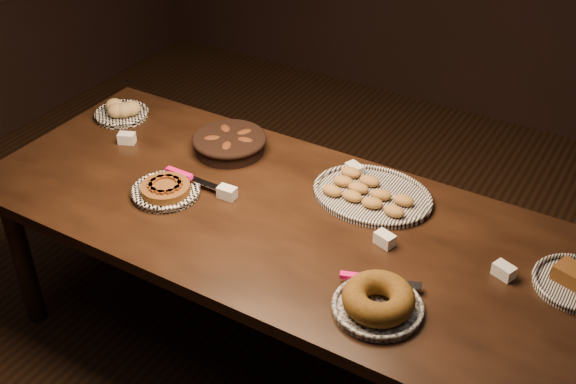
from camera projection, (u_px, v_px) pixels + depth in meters
The scene contains 8 objects.
ground at pixel (285, 355), 3.09m from camera, with size 5.00×5.00×0.00m, color black.
buffet_table at pixel (284, 231), 2.70m from camera, with size 2.40×1.00×0.75m.
apple_tart_plate at pixel (166, 190), 2.76m from camera, with size 0.32×0.27×0.05m.
madeleine_platter at pixel (370, 194), 2.74m from camera, with size 0.47×0.38×0.05m.
bundt_cake_plate at pixel (378, 301), 2.23m from camera, with size 0.31×0.31×0.09m.
croissant_basket at pixel (230, 142), 3.00m from camera, with size 0.35×0.35×0.08m.
bread_roll_plate at pixel (122, 111), 3.25m from camera, with size 0.24×0.24×0.08m.
tent_cards at pixel (309, 198), 2.71m from camera, with size 1.72×0.45×0.04m.
Camera 1 is at (1.11, -1.82, 2.34)m, focal length 45.00 mm.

